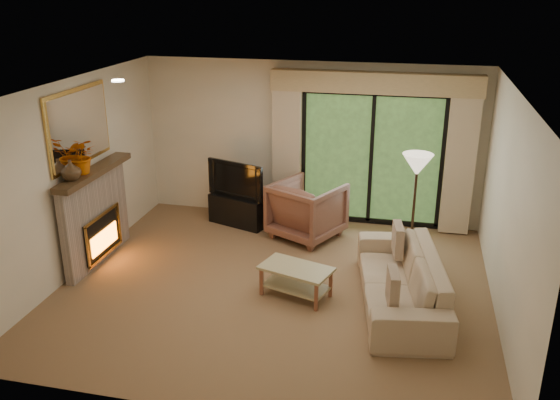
% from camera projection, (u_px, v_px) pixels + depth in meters
% --- Properties ---
extents(floor, '(5.50, 5.50, 0.00)m').
position_uv_depth(floor, '(275.00, 286.00, 7.79)').
color(floor, olive).
rests_on(floor, ground).
extents(ceiling, '(5.50, 5.50, 0.00)m').
position_uv_depth(ceiling, '(274.00, 88.00, 6.88)').
color(ceiling, white).
rests_on(ceiling, ground).
extents(wall_back, '(5.00, 0.00, 5.00)m').
position_uv_depth(wall_back, '(310.00, 142.00, 9.61)').
color(wall_back, beige).
rests_on(wall_back, ground).
extents(wall_front, '(5.00, 0.00, 5.00)m').
position_uv_depth(wall_front, '(207.00, 290.00, 5.05)').
color(wall_front, beige).
rests_on(wall_front, ground).
extents(wall_left, '(0.00, 5.00, 5.00)m').
position_uv_depth(wall_left, '(75.00, 178.00, 7.91)').
color(wall_left, beige).
rests_on(wall_left, ground).
extents(wall_right, '(0.00, 5.00, 5.00)m').
position_uv_depth(wall_right, '(509.00, 211.00, 6.76)').
color(wall_right, beige).
rests_on(wall_right, ground).
extents(fireplace, '(0.24, 1.70, 1.37)m').
position_uv_depth(fireplace, '(95.00, 215.00, 8.28)').
color(fireplace, gray).
rests_on(fireplace, floor).
extents(mirror, '(0.07, 1.45, 1.02)m').
position_uv_depth(mirror, '(79.00, 127.00, 7.86)').
color(mirror, '#DAAB51').
rests_on(mirror, wall_left).
extents(sliding_door, '(2.26, 0.10, 2.16)m').
position_uv_depth(sliding_door, '(371.00, 159.00, 9.43)').
color(sliding_door, black).
rests_on(sliding_door, floor).
extents(curtain_left, '(0.45, 0.18, 2.35)m').
position_uv_depth(curtain_left, '(287.00, 149.00, 9.58)').
color(curtain_left, '#C6AD8D').
rests_on(curtain_left, floor).
extents(curtain_right, '(0.45, 0.18, 2.35)m').
position_uv_depth(curtain_right, '(460.00, 160.00, 9.01)').
color(curtain_right, '#C6AD8D').
rests_on(curtain_right, floor).
extents(cornice, '(3.20, 0.24, 0.32)m').
position_uv_depth(cornice, '(375.00, 83.00, 8.92)').
color(cornice, tan).
rests_on(cornice, wall_back).
extents(media_console, '(1.05, 0.73, 0.48)m').
position_uv_depth(media_console, '(240.00, 210.00, 9.70)').
color(media_console, black).
rests_on(media_console, floor).
extents(tv, '(1.02, 0.47, 0.60)m').
position_uv_depth(tv, '(239.00, 178.00, 9.52)').
color(tv, black).
rests_on(tv, media_console).
extents(armchair, '(1.28, 1.30, 0.89)m').
position_uv_depth(armchair, '(307.00, 210.00, 9.14)').
color(armchair, brown).
rests_on(armchair, floor).
extents(sofa, '(1.26, 2.42, 0.67)m').
position_uv_depth(sofa, '(401.00, 279.00, 7.25)').
color(sofa, tan).
rests_on(sofa, floor).
extents(pillow_near, '(0.17, 0.42, 0.41)m').
position_uv_depth(pillow_near, '(393.00, 288.00, 6.58)').
color(pillow_near, brown).
rests_on(pillow_near, sofa).
extents(pillow_far, '(0.17, 0.43, 0.41)m').
position_uv_depth(pillow_far, '(398.00, 240.00, 7.79)').
color(pillow_far, brown).
rests_on(pillow_far, sofa).
extents(coffee_table, '(0.99, 0.73, 0.40)m').
position_uv_depth(coffee_table, '(296.00, 281.00, 7.49)').
color(coffee_table, tan).
rests_on(coffee_table, floor).
extents(floor_lamp, '(0.46, 0.46, 1.57)m').
position_uv_depth(floor_lamp, '(414.00, 208.00, 8.26)').
color(floor_lamp, beige).
rests_on(floor_lamp, floor).
extents(vase, '(0.31, 0.31, 0.27)m').
position_uv_depth(vase, '(71.00, 170.00, 7.55)').
color(vase, '#44311E').
rests_on(vase, fireplace).
extents(branches, '(0.53, 0.49, 0.49)m').
position_uv_depth(branches, '(81.00, 155.00, 7.77)').
color(branches, '#BF5609').
rests_on(branches, fireplace).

